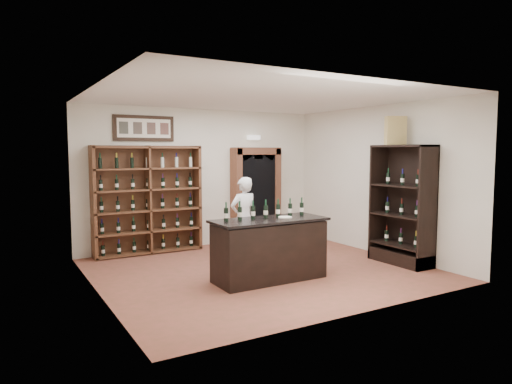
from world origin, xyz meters
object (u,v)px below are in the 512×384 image
wine_crate (395,131)px  shopkeeper (244,218)px  counter_bottle_0 (226,214)px  tasting_counter (269,250)px  side_cabinet (403,223)px  wine_shelf (148,200)px

wine_crate → shopkeeper: bearing=166.5°
shopkeeper → wine_crate: 3.29m
counter_bottle_0 → tasting_counter: bearing=-9.2°
side_cabinet → counter_bottle_0: bearing=173.1°
shopkeeper → wine_crate: wine_crate is taller
wine_shelf → counter_bottle_0: bearing=-82.3°
wine_shelf → counter_bottle_0: size_ratio=7.33×
tasting_counter → counter_bottle_0: 0.95m
wine_shelf → tasting_counter: (1.10, -2.93, -0.61)m
wine_shelf → shopkeeper: (1.49, -1.36, -0.31)m
wine_shelf → side_cabinet: 5.02m
shopkeeper → counter_bottle_0: bearing=49.1°
counter_bottle_0 → shopkeeper: shopkeeper is taller
tasting_counter → counter_bottle_0: counter_bottle_0 is taller
counter_bottle_0 → wine_crate: 3.65m
counter_bottle_0 → wine_crate: (3.38, -0.25, 1.36)m
counter_bottle_0 → wine_shelf: bearing=97.7°
side_cabinet → shopkeeper: bearing=141.3°
side_cabinet → wine_crate: size_ratio=4.18×
shopkeeper → wine_crate: (2.27, -1.70, 1.67)m
wine_crate → tasting_counter: bearing=-159.5°
side_cabinet → shopkeeper: 2.99m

